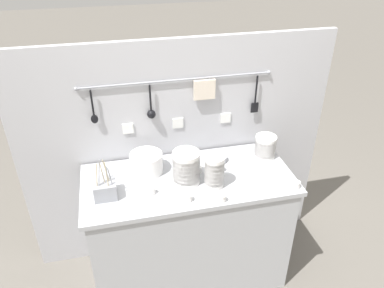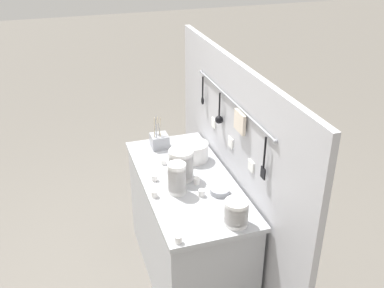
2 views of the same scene
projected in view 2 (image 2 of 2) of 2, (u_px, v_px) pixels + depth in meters
name	position (u px, v px, depth m)	size (l,w,h in m)	color
ground_plane	(187.00, 274.00, 3.44)	(20.00, 20.00, 0.00)	#666059
counter	(187.00, 229.00, 3.24)	(1.32, 0.60, 0.86)	#ADAFB5
back_wall	(232.00, 175.00, 3.15)	(2.12, 0.09, 1.65)	#B2B2B7
bowl_stack_nested_right	(236.00, 213.00, 2.57)	(0.14, 0.14, 0.16)	white
bowl_stack_wide_centre	(181.00, 165.00, 3.00)	(0.17, 0.17, 0.21)	white
bowl_stack_short_front	(177.00, 178.00, 2.85)	(0.12, 0.12, 0.21)	white
plate_stack	(194.00, 151.00, 3.25)	(0.21, 0.21, 0.13)	white
steel_mixing_bowl	(220.00, 191.00, 2.88)	(0.13, 0.13, 0.04)	#93969E
cutlery_caddy	(159.00, 141.00, 3.43)	(0.13, 0.13, 0.27)	#93969E
cup_front_right	(155.00, 178.00, 3.02)	(0.04, 0.04, 0.04)	white
cup_back_left	(197.00, 181.00, 2.98)	(0.04, 0.04, 0.04)	white
cup_centre	(164.00, 161.00, 3.21)	(0.04, 0.04, 0.04)	white
cup_front_left	(202.00, 193.00, 2.85)	(0.04, 0.04, 0.04)	white
cup_by_caddy	(154.00, 194.00, 2.84)	(0.04, 0.04, 0.04)	white
cup_back_right	(178.00, 239.00, 2.45)	(0.04, 0.04, 0.04)	white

